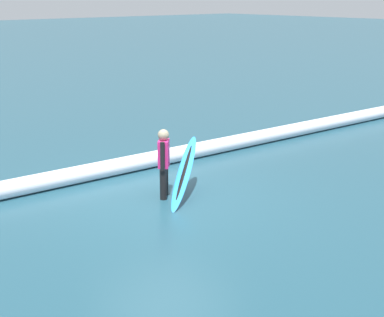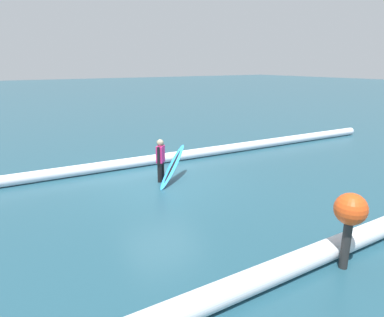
{
  "view_description": "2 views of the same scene",
  "coord_description": "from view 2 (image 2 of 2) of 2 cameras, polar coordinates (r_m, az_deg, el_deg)",
  "views": [
    {
      "loc": [
        6.53,
        8.38,
        3.9
      ],
      "look_at": [
        0.49,
        1.4,
        1.22
      ],
      "focal_mm": 53.13,
      "sensor_mm": 36.0,
      "label": 1
    },
    {
      "loc": [
        4.66,
        9.29,
        3.71
      ],
      "look_at": [
        -0.4,
        1.26,
        1.02
      ],
      "focal_mm": 31.49,
      "sensor_mm": 36.0,
      "label": 2
    }
  ],
  "objects": [
    {
      "name": "channel_buoy",
      "position": [
        6.74,
        25.22,
        -8.35
      ],
      "size": [
        0.59,
        0.59,
        1.49
      ],
      "color": "#262626",
      "rests_on": "ground_plane"
    },
    {
      "name": "surfer",
      "position": [
        10.87,
        -5.35,
        0.09
      ],
      "size": [
        0.39,
        0.46,
        1.38
      ],
      "rotation": [
        0.0,
        0.0,
        0.8
      ],
      "color": "black",
      "rests_on": "ground_plane"
    },
    {
      "name": "wave_crest_midground",
      "position": [
        7.41,
        22.97,
        -13.69
      ],
      "size": [
        21.84,
        0.99,
        0.42
      ],
      "primitive_type": "cylinder",
      "rotation": [
        0.0,
        1.57,
        -0.03
      ],
      "color": "silver",
      "rests_on": "ground_plane"
    },
    {
      "name": "surfboard",
      "position": [
        10.83,
        -3.3,
        -1.3
      ],
      "size": [
        1.56,
        1.22,
        1.07
      ],
      "color": "#268CE5",
      "rests_on": "ground_plane"
    },
    {
      "name": "wave_crest_foreground",
      "position": [
        12.52,
        -10.81,
        -0.79
      ],
      "size": [
        24.94,
        1.77,
        0.37
      ],
      "primitive_type": "cylinder",
      "rotation": [
        0.0,
        1.57,
        -0.06
      ],
      "color": "white",
      "rests_on": "ground_plane"
    },
    {
      "name": "ground_plane",
      "position": [
        11.03,
        -5.29,
        -3.87
      ],
      "size": [
        156.09,
        156.09,
        0.0
      ],
      "primitive_type": "plane",
      "color": "#204B5B"
    }
  ]
}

